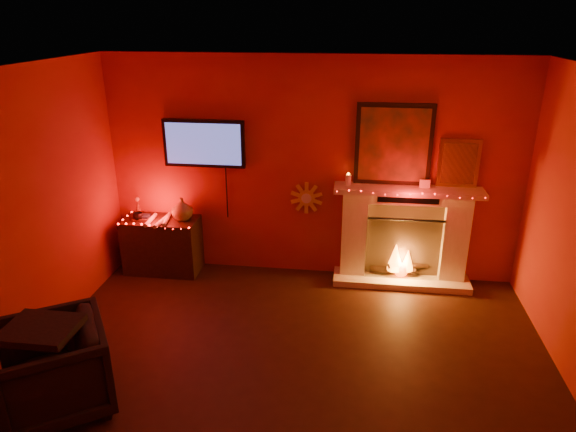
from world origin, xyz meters
name	(u,v)px	position (x,y,z in m)	size (l,w,h in m)	color
room	(282,264)	(0.00, 0.00, 1.35)	(5.00, 5.00, 5.00)	black
fireplace	(404,226)	(1.14, 2.39, 0.72)	(1.72, 0.40, 2.18)	beige
tv	(204,144)	(-1.30, 2.45, 1.65)	(1.00, 0.07, 1.24)	black
sunburst_clock	(306,198)	(-0.05, 2.48, 1.00)	(0.40, 0.03, 0.40)	gold
console_table	(163,242)	(-1.85, 2.26, 0.40)	(0.93, 0.54, 0.99)	black
armchair	(53,369)	(-1.87, -0.26, 0.39)	(0.83, 0.86, 0.78)	black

